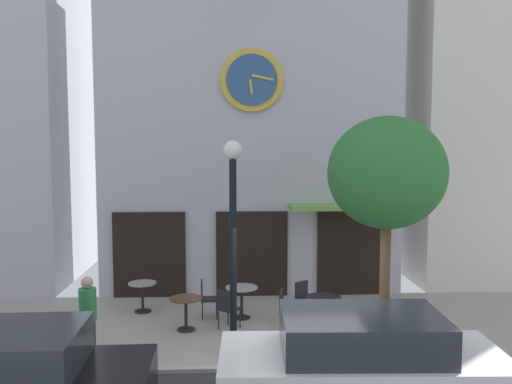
% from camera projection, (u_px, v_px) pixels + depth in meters
% --- Properties ---
extents(clock_building, '(8.24, 3.97, 11.24)m').
position_uv_depth(clock_building, '(250.00, 86.00, 15.34)').
color(clock_building, '#B2B2BC').
rests_on(clock_building, ground_plane).
extents(neighbor_building_right, '(6.23, 4.33, 14.74)m').
position_uv_depth(neighbor_building_right, '(507.00, 38.00, 16.42)').
color(neighbor_building_right, silver).
rests_on(neighbor_building_right, ground_plane).
extents(street_lamp, '(0.36, 0.36, 4.17)m').
position_uv_depth(street_lamp, '(233.00, 247.00, 10.25)').
color(street_lamp, black).
rests_on(street_lamp, ground_plane).
extents(street_tree, '(2.26, 2.03, 4.63)m').
position_uv_depth(street_tree, '(387.00, 174.00, 10.10)').
color(street_tree, brown).
rests_on(street_tree, ground_plane).
extents(cafe_table_leftmost, '(0.68, 0.68, 0.73)m').
position_uv_depth(cafe_table_leftmost, '(142.00, 292.00, 13.04)').
color(cafe_table_leftmost, black).
rests_on(cafe_table_leftmost, ground_plane).
extents(cafe_table_near_door, '(0.72, 0.72, 0.73)m').
position_uv_depth(cafe_table_near_door, '(186.00, 307.00, 11.75)').
color(cafe_table_near_door, black).
rests_on(cafe_table_near_door, ground_plane).
extents(cafe_table_rightmost, '(0.76, 0.76, 0.75)m').
position_uv_depth(cafe_table_rightmost, '(242.00, 295.00, 12.56)').
color(cafe_table_rightmost, black).
rests_on(cafe_table_rightmost, ground_plane).
extents(cafe_table_center_left, '(0.77, 0.77, 0.75)m').
position_uv_depth(cafe_table_center_left, '(324.00, 306.00, 11.76)').
color(cafe_table_center_left, black).
rests_on(cafe_table_center_left, ground_plane).
extents(cafe_table_near_curb, '(0.69, 0.69, 0.75)m').
position_uv_depth(cafe_table_near_curb, '(378.00, 314.00, 11.31)').
color(cafe_table_near_curb, black).
rests_on(cafe_table_near_curb, ground_plane).
extents(cafe_chair_corner, '(0.49, 0.49, 0.90)m').
position_uv_depth(cafe_chair_corner, '(286.00, 307.00, 11.76)').
color(cafe_chair_corner, black).
rests_on(cafe_chair_corner, ground_plane).
extents(cafe_chair_mid_row, '(0.56, 0.56, 0.90)m').
position_uv_depth(cafe_chair_mid_row, '(227.00, 306.00, 11.78)').
color(cafe_chair_mid_row, black).
rests_on(cafe_chair_mid_row, ground_plane).
extents(cafe_chair_facing_street, '(0.53, 0.53, 0.90)m').
position_uv_depth(cafe_chair_facing_street, '(344.00, 317.00, 11.03)').
color(cafe_chair_facing_street, black).
rests_on(cafe_chair_facing_street, ground_plane).
extents(cafe_chair_outer, '(0.56, 0.56, 0.90)m').
position_uv_depth(cafe_chair_outer, '(304.00, 298.00, 12.45)').
color(cafe_chair_outer, black).
rests_on(cafe_chair_outer, ground_plane).
extents(cafe_chair_under_awning, '(0.55, 0.55, 0.90)m').
position_uv_depth(cafe_chair_under_awning, '(311.00, 318.00, 10.96)').
color(cafe_chair_under_awning, black).
rests_on(cafe_chair_under_awning, ground_plane).
extents(cafe_chair_left_end, '(0.42, 0.42, 0.90)m').
position_uv_depth(cafe_chair_left_end, '(206.00, 296.00, 12.59)').
color(cafe_chair_left_end, black).
rests_on(cafe_chair_left_end, ground_plane).
extents(pedestrian_green, '(0.39, 0.39, 1.67)m').
position_uv_depth(pedestrian_green, '(88.00, 319.00, 9.88)').
color(pedestrian_green, '#2D2D38').
rests_on(pedestrian_green, ground_plane).
extents(parked_car_white, '(4.36, 2.15, 1.55)m').
position_uv_depth(parked_car_white, '(361.00, 365.00, 8.09)').
color(parked_car_white, white).
rests_on(parked_car_white, ground_plane).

